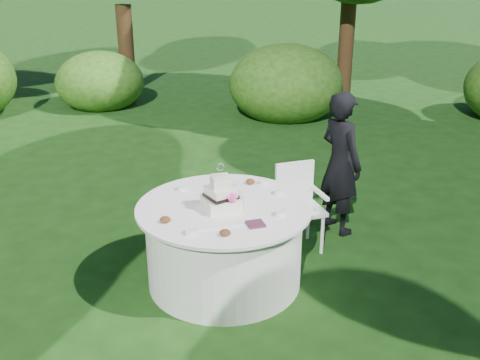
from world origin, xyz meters
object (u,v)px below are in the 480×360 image
napkins (256,224)px  chair (298,200)px  guest (340,163)px  table (224,244)px  cake (221,196)px

napkins → chair: size_ratio=0.16×
guest → table: guest is taller
cake → chair: size_ratio=0.47×
guest → table: bearing=100.2°
napkins → table: (-0.15, 0.44, -0.39)m
table → chair: bearing=27.0°
guest → table: (-1.47, -0.68, -0.39)m
napkins → chair: (0.75, 0.90, -0.26)m
guest → chair: guest is taller
napkins → chair: chair is taller
napkins → chair: bearing=50.0°
napkins → cake: (-0.18, 0.40, 0.10)m
table → napkins: bearing=-70.8°
napkins → cake: bearing=114.3°
napkins → cake: cake is taller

